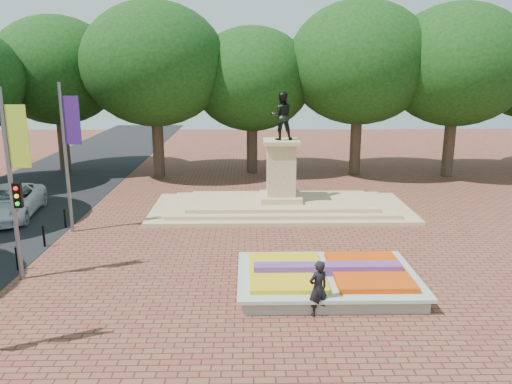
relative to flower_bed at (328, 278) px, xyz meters
The scene contains 8 objects.
ground 2.28m from the flower_bed, 117.19° to the left, with size 90.00×90.00×0.00m, color brown.
flower_bed is the anchor object (origin of this frame).
monument 10.07m from the flower_bed, 95.87° to the left, with size 14.00×6.00×6.40m.
tree_row_back 21.01m from the flower_bed, 86.26° to the left, with size 44.80×8.80×10.43m.
banner_poles 11.66m from the flower_bed, behind, with size 0.88×11.17×7.00m.
bollard_row 11.74m from the flower_bed, behind, with size 0.12×13.12×0.98m.
van 17.74m from the flower_bed, 149.79° to the left, with size 2.70×5.86×1.63m, color white.
pedestrian 2.14m from the flower_bed, 107.72° to the right, with size 0.67×0.44×1.83m, color black.
Camera 1 is at (-1.79, -18.35, 7.63)m, focal length 35.00 mm.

